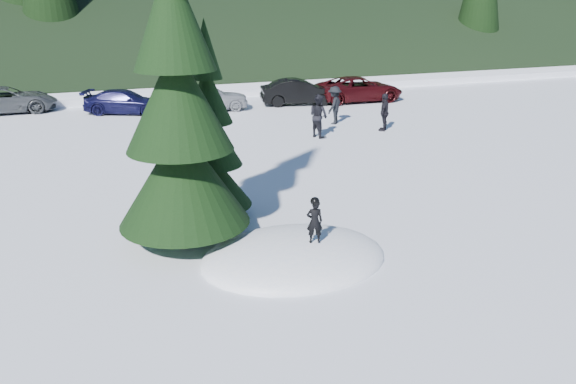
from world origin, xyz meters
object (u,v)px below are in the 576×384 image
object	(u,v)px
car_6	(359,89)
adult_2	(334,105)
car_4	(206,97)
spruce_tall	(178,112)
car_2	(6,100)
adult_0	(318,116)
adult_1	(384,112)
car_5	(299,92)
child_skier	(315,221)
car_3	(125,102)
spruce_short	(210,145)

from	to	relation	value
car_6	adult_2	bearing A→B (deg)	144.15
car_4	car_6	world-z (taller)	car_4
spruce_tall	car_2	bearing A→B (deg)	106.12
adult_0	adult_2	world-z (taller)	adult_0
car_4	adult_1	bearing A→B (deg)	-136.22
spruce_tall	car_5	xyz separation A→B (m)	(9.61, 16.62, -2.60)
adult_0	car_5	distance (m)	7.78
car_6	car_5	bearing A→B (deg)	88.59
child_skier	car_6	world-z (taller)	child_skier
child_skier	car_3	distance (m)	19.68
adult_2	adult_1	bearing A→B (deg)	82.15
adult_0	adult_1	distance (m)	3.31
car_3	child_skier	bearing A→B (deg)	-149.78
spruce_tall	car_2	world-z (taller)	spruce_tall
child_skier	adult_2	distance (m)	14.99
car_2	car_5	xyz separation A→B (m)	(15.34, -3.21, 0.03)
spruce_tall	child_skier	world-z (taller)	spruce_tall
child_skier	car_4	bearing A→B (deg)	-80.47
adult_1	car_2	distance (m)	19.70
car_4	car_5	distance (m)	5.34
car_4	car_6	distance (m)	9.01
adult_2	car_4	distance (m)	7.36
child_skier	adult_2	xyz separation A→B (m)	(6.73, 13.39, -0.09)
spruce_tall	car_3	distance (m)	17.65
adult_2	car_3	xyz separation A→B (m)	(-9.22, 6.12, -0.29)
child_skier	car_6	distance (m)	21.34
adult_2	car_4	xyz separation A→B (m)	(-5.06, 5.35, -0.15)
adult_0	car_4	size ratio (longest dim) A/B	0.42
adult_0	adult_2	distance (m)	2.83
child_skier	adult_0	distance (m)	12.24
adult_1	child_skier	bearing A→B (deg)	6.50
child_skier	car_3	bearing A→B (deg)	-68.10
spruce_short	car_2	bearing A→B (deg)	110.06
car_6	adult_1	bearing A→B (deg)	163.38
car_3	adult_0	bearing A→B (deg)	-115.25
spruce_short	car_3	bearing A→B (deg)	93.20
spruce_tall	car_6	distance (m)	21.26
spruce_short	car_6	xyz separation A→B (m)	(12.27, 15.00, -1.38)
spruce_tall	car_3	bearing A→B (deg)	89.66
spruce_short	car_3	world-z (taller)	spruce_short
child_skier	adult_1	xyz separation A→B (m)	(8.25, 11.26, -0.14)
spruce_tall	car_4	bearing A→B (deg)	75.63
child_skier	adult_1	bearing A→B (deg)	-111.62
car_6	spruce_short	bearing A→B (deg)	142.66
car_4	child_skier	bearing A→B (deg)	177.35
child_skier	adult_1	size ratio (longest dim) A/B	0.60
spruce_short	car_5	world-z (taller)	spruce_short
adult_0	adult_1	size ratio (longest dim) A/B	1.09
spruce_tall	adult_0	distance (m)	12.07
child_skier	adult_0	world-z (taller)	adult_0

